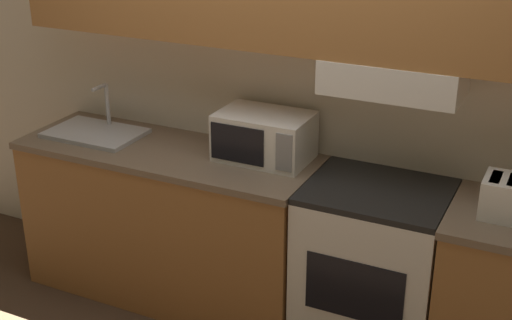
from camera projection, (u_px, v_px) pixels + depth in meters
ground_plane at (289, 290)px, 4.18m from camera, size 16.00×16.00×0.00m
wall_back at (292, 38)px, 3.54m from camera, size 5.25×0.38×2.55m
lower_counter_main at (171, 222)px, 4.01m from camera, size 1.66×0.61×0.89m
lower_counter_right_stub at (498, 301)px, 3.29m from camera, size 0.53×0.61×0.89m
stove_range at (372, 270)px, 3.54m from camera, size 0.67×0.58×0.89m
microwave at (264, 136)px, 3.66m from camera, size 0.47×0.33×0.25m
sink_basin at (95, 132)px, 4.02m from camera, size 0.53×0.35×0.27m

